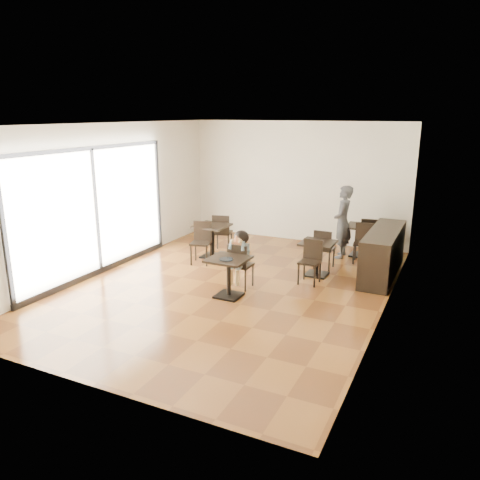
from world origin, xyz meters
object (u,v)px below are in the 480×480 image
Objects in this scene: cafe_table_back at (361,241)px; chair_back_a at (370,236)px; child_table at (229,277)px; chair_mid_b at (310,262)px; adult_patron at (343,222)px; chair_left_a at (223,233)px; cafe_table_mid at (317,259)px; chair_back_b at (363,244)px; child_chair at (241,265)px; child at (241,260)px; cafe_table_left at (212,241)px; chair_mid_a at (324,249)px; chair_left_b at (201,243)px.

cafe_table_back is 0.32m from chair_back_a.
child_table is 0.86× the size of chair_mid_b.
adult_patron is 1.81× the size of chair_left_a.
chair_left_a is (-2.68, 0.74, 0.11)m from cafe_table_mid.
adult_patron is at bearing 150.18° from chair_back_b.
chair_mid_b is at bearing -116.58° from chair_back_b.
adult_patron is 1.94× the size of chair_mid_b.
child_chair is 0.12m from child.
chair_mid_b is at bearing -102.97° from cafe_table_back.
chair_mid_b reaches higher than child_table.
child_table is 0.56m from child_chair.
adult_patron reaches higher than cafe_table_mid.
chair_back_a is at bearing 61.59° from child.
cafe_table_left is (-1.51, 1.55, -0.18)m from child.
cafe_table_back is 0.58m from chair_back_b.
child_table is at bearing 66.29° from chair_mid_a.
child_chair is at bearing -30.13° from adult_patron.
cafe_table_mid is at bearing 91.80° from chair_mid_b.
child_chair is at bearing -45.74° from cafe_table_left.
child_table is 2.23m from cafe_table_mid.
child is at bearing -45.74° from cafe_table_left.
child_chair is at bearing 0.00° from child.
cafe_table_mid is 0.82× the size of chair_back_a.
chair_left_a is 1.00× the size of chair_left_b.
chair_back_b is (1.88, 3.20, 0.07)m from child_table.
chair_left_a is at bearing 125.71° from child.
chair_mid_a is at bearing 60.10° from chair_back_a.
chair_mid_a is (1.17, 1.90, -0.13)m from child.
child_table is 0.80× the size of chair_left_a.
chair_left_b is 1.05× the size of chair_back_b.
child_table is 1.03× the size of cafe_table_mid.
chair_left_b is at bearing 177.69° from chair_mid_b.
child_chair is 2.58m from chair_left_a.
cafe_table_left is (-2.83, -1.35, -0.47)m from adult_patron.
child reaches higher than cafe_table_back.
chair_mid_b is 0.98× the size of chair_back_a.
chair_back_a is (0.15, 0.27, 0.08)m from cafe_table_back.
chair_back_b is (0.15, -0.55, 0.08)m from cafe_table_back.
child_table is 3.72m from adult_patron.
child is at bearing 111.68° from chair_left_a.
chair_left_a is (-2.83, -0.80, -0.39)m from adult_patron.
child reaches higher than chair_left_b.
child_table is at bearing -126.04° from chair_back_b.
cafe_table_mid is at bearing 65.92° from chair_back_a.
cafe_table_back is at bearing 65.32° from child_table.
child_chair is at bearing -47.50° from chair_left_b.
child_chair is at bearing -130.97° from chair_back_b.
child reaches higher than cafe_table_mid.
chair_mid_a is 1.10m from chair_mid_b.
chair_left_b reaches higher than chair_back_b.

